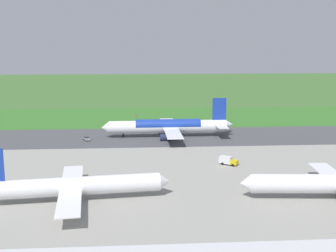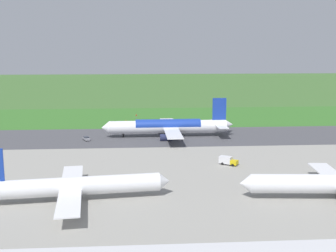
# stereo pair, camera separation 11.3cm
# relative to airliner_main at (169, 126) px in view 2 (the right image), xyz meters

# --- Properties ---
(ground_plane) EXTENTS (800.00, 800.00, 0.00)m
(ground_plane) POSITION_rel_airliner_main_xyz_m (13.71, 0.00, -4.35)
(ground_plane) COLOR #3D662D
(runway_asphalt) EXTENTS (600.00, 37.59, 0.06)m
(runway_asphalt) POSITION_rel_airliner_main_xyz_m (13.71, 0.00, -4.32)
(runway_asphalt) COLOR #47474C
(runway_asphalt) RESTS_ON ground
(apron_concrete) EXTENTS (440.00, 110.00, 0.05)m
(apron_concrete) POSITION_rel_airliner_main_xyz_m (13.71, 68.27, -4.33)
(apron_concrete) COLOR gray
(apron_concrete) RESTS_ON ground
(grass_verge_foreground) EXTENTS (600.00, 80.00, 0.04)m
(grass_verge_foreground) POSITION_rel_airliner_main_xyz_m (13.71, -43.17, -4.33)
(grass_verge_foreground) COLOR #346B27
(grass_verge_foreground) RESTS_ON ground
(airliner_main) EXTENTS (54.00, 44.07, 15.88)m
(airliner_main) POSITION_rel_airliner_main_xyz_m (0.00, 0.00, 0.00)
(airliner_main) COLOR white
(airliner_main) RESTS_ON ground
(airliner_parked_mid) EXTENTS (46.62, 38.23, 13.61)m
(airliner_parked_mid) POSITION_rel_airliner_main_xyz_m (28.19, 72.67, -0.64)
(airliner_parked_mid) COLOR white
(airliner_parked_mid) RESTS_ON ground
(service_truck_baggage) EXTENTS (6.05, 5.15, 2.65)m
(service_truck_baggage) POSITION_rel_airliner_main_xyz_m (-15.39, 43.76, -2.95)
(service_truck_baggage) COLOR gold
(service_truck_baggage) RESTS_ON ground
(service_car_followme) EXTENTS (3.26, 4.57, 1.62)m
(service_car_followme) POSITION_rel_airliner_main_xyz_m (32.98, 4.92, -3.51)
(service_car_followme) COLOR gray
(service_car_followme) RESTS_ON ground
(no_stopping_sign) EXTENTS (0.60, 0.10, 2.88)m
(no_stopping_sign) POSITION_rel_airliner_main_xyz_m (13.46, -40.87, -2.65)
(no_stopping_sign) COLOR slate
(no_stopping_sign) RESTS_ON ground
(traffic_cone_orange) EXTENTS (0.40, 0.40, 0.55)m
(traffic_cone_orange) POSITION_rel_airliner_main_xyz_m (18.64, -40.15, -4.08)
(traffic_cone_orange) COLOR orange
(traffic_cone_orange) RESTS_ON ground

